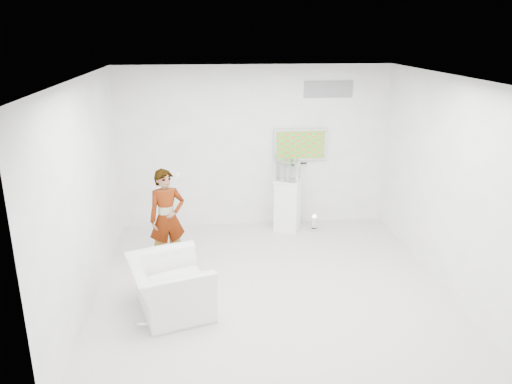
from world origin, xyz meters
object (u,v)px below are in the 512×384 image
Objects in this scene: floor_uplight at (314,223)px; pedestal at (288,205)px; tv at (300,145)px; armchair at (170,286)px; person at (167,218)px.

pedestal is at bearing 164.57° from floor_uplight.
tv is at bearing 116.64° from floor_uplight.
tv is at bearing -54.25° from armchair.
armchair is 3.57m from floor_uplight.
floor_uplight is (2.48, 2.56, -0.21)m from armchair.
floor_uplight is (0.22, -0.44, -1.40)m from tv.
person is at bearing -156.38° from floor_uplight.
person is 2.48m from pedestal.
floor_uplight is at bearing -15.43° from pedestal.
tv reaches higher than armchair.
tv is 1.03× the size of pedestal.
armchair is at bearing -127.01° from tv.
person is 5.22× the size of floor_uplight.
floor_uplight is at bearing -61.39° from armchair.
person is at bearing -12.74° from armchair.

